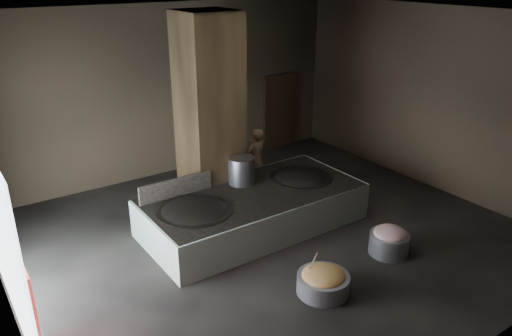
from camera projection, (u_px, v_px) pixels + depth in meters
floor at (270, 238)px, 10.63m from camera, size 10.00×9.00×0.10m
ceiling at (272, 13)px, 8.89m from camera, size 10.00×9.00×0.10m
back_wall at (170, 91)px, 13.24m from camera, size 10.00×0.10×4.50m
front_wall at (483, 230)px, 6.29m from camera, size 10.00×0.10×4.50m
right_wall at (435, 99)px, 12.41m from camera, size 0.10×9.00×4.50m
pillar at (210, 116)px, 11.06m from camera, size 1.20×1.20×4.50m
hearth_platform at (253, 209)px, 10.85m from camera, size 4.75×2.29×0.82m
platform_cap at (253, 193)px, 10.70m from camera, size 4.63×2.22×0.03m
wok_left at (195, 214)px, 9.93m from camera, size 1.49×1.49×0.41m
wok_left_rim at (195, 211)px, 9.90m from camera, size 1.52×1.52×0.05m
wok_right at (301, 180)px, 11.47m from camera, size 1.39×1.39×0.39m
wok_right_rim at (301, 178)px, 11.44m from camera, size 1.42×1.42×0.05m
stock_pot at (241, 171)px, 11.03m from camera, size 0.58×0.58×0.62m
splash_guard at (176, 187)px, 10.43m from camera, size 1.65×0.07×0.41m
cook at (256, 159)px, 12.57m from camera, size 0.65×0.49×1.61m
veg_basin at (323, 284)px, 8.72m from camera, size 1.08×1.08×0.34m
veg_fill at (324, 275)px, 8.66m from camera, size 0.76×0.76×0.23m
ladle at (312, 264)px, 8.62m from camera, size 0.12×0.36×0.66m
meat_basin at (389, 244)px, 9.90m from camera, size 1.02×1.02×0.43m
meat_fill at (390, 233)px, 9.82m from camera, size 0.65×0.65×0.25m
doorway_near at (213, 125)px, 14.22m from camera, size 1.18×0.08×2.38m
doorway_near_glow at (217, 129)px, 14.05m from camera, size 0.76×0.04×1.81m
doorway_far at (280, 112)px, 15.48m from camera, size 1.18×0.08×2.38m
doorway_far_glow at (282, 111)px, 15.79m from camera, size 0.78×0.04×1.84m
pavilion_sliver at (32, 316)px, 6.89m from camera, size 0.05×0.90×1.70m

